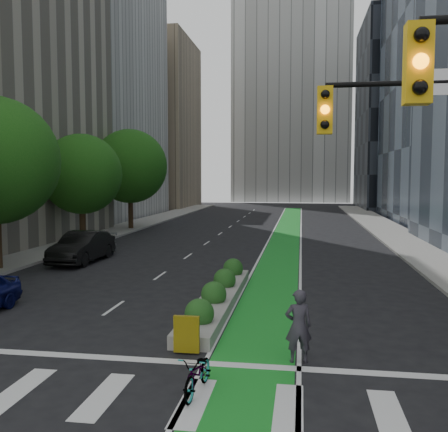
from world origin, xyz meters
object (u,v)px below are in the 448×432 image
(parked_car_left_mid, at_px, (82,247))
(cyclist, at_px, (298,326))
(median_planter, at_px, (219,295))
(parked_car_left_far, at_px, (90,247))
(bicycle, at_px, (198,373))

(parked_car_left_mid, bearing_deg, cyclist, -47.08)
(median_planter, relative_size, parked_car_left_mid, 1.97)
(parked_car_left_far, bearing_deg, bicycle, -57.23)
(median_planter, distance_m, parked_car_left_far, 13.37)
(parked_car_left_mid, relative_size, parked_car_left_far, 1.16)
(bicycle, bearing_deg, parked_car_left_mid, 128.08)
(bicycle, xyz_separation_m, parked_car_left_mid, (-9.86, 15.56, 0.41))
(parked_car_left_far, bearing_deg, cyclist, -48.38)
(parked_car_left_far, bearing_deg, median_planter, -43.61)
(bicycle, xyz_separation_m, cyclist, (2.17, 2.18, 0.50))
(median_planter, distance_m, bicycle, 7.60)
(median_planter, bearing_deg, parked_car_left_mid, 138.52)
(median_planter, height_order, parked_car_left_far, parked_car_left_far)
(bicycle, distance_m, cyclist, 3.12)
(bicycle, xyz_separation_m, parked_car_left_far, (-10.11, 17.14, 0.20))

